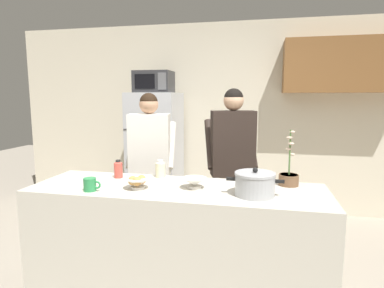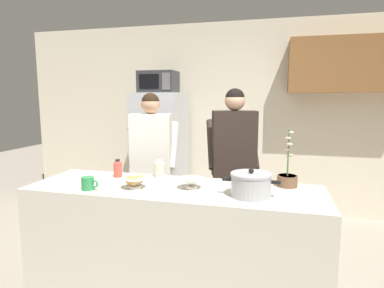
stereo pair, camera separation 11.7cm
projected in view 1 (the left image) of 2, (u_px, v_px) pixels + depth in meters
back_wall_unit at (234, 111)px, 4.49m from camera, size 6.00×0.48×2.60m
kitchen_island at (177, 245)px, 2.48m from camera, size 2.21×0.68×0.92m
refrigerator at (156, 154)px, 4.38m from camera, size 0.64×0.68×1.65m
microwave at (154, 82)px, 4.22m from camera, size 0.48×0.37×0.28m
person_near_pot at (150, 153)px, 3.31m from camera, size 0.55×0.47×1.63m
person_by_sink at (232, 152)px, 3.21m from camera, size 0.59×0.53×1.68m
cooking_pot at (255, 184)px, 2.20m from camera, size 0.39×0.28×0.20m
coffee_mug at (90, 184)px, 2.32m from camera, size 0.13×0.09×0.10m
bread_bowl at (137, 182)px, 2.37m from camera, size 0.19×0.19×0.10m
empty_bowl at (195, 182)px, 2.38m from camera, size 0.19×0.19×0.08m
bottle_near_edge at (160, 169)px, 2.71m from camera, size 0.08×0.08×0.15m
bottle_mid_counter at (118, 169)px, 2.69m from camera, size 0.07×0.07×0.15m
potted_orchid at (289, 177)px, 2.46m from camera, size 0.15×0.15×0.43m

